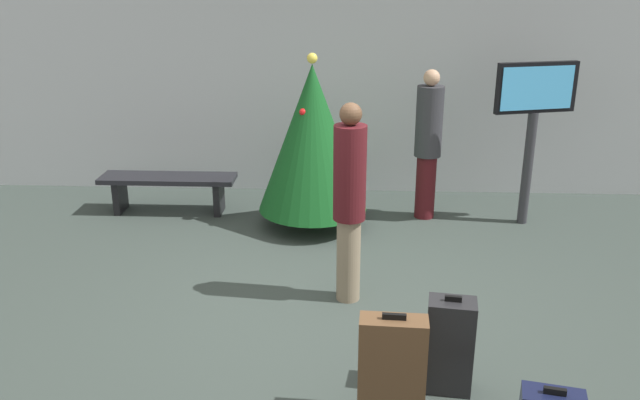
{
  "coord_description": "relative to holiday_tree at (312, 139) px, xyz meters",
  "views": [
    {
      "loc": [
        0.22,
        -5.16,
        2.96
      ],
      "look_at": [
        -0.05,
        0.58,
        0.9
      ],
      "focal_mm": 36.64,
      "sensor_mm": 36.0,
      "label": 1
    }
  ],
  "objects": [
    {
      "name": "traveller_1",
      "position": [
        1.38,
        0.37,
        -0.11
      ],
      "size": [
        0.43,
        0.43,
        1.84
      ],
      "color": "#4C1419",
      "rests_on": "ground_plane"
    },
    {
      "name": "holiday_tree",
      "position": [
        0.0,
        0.0,
        0.0
      ],
      "size": [
        1.29,
        1.29,
        2.06
      ],
      "color": "#4C3319",
      "rests_on": "ground_plane"
    },
    {
      "name": "suitcase_0",
      "position": [
        1.18,
        -3.19,
        -0.72
      ],
      "size": [
        0.37,
        0.27,
        0.77
      ],
      "color": "#232326",
      "rests_on": "ground_plane"
    },
    {
      "name": "traveller_0",
      "position": [
        0.44,
        -1.82,
        -0.08
      ],
      "size": [
        0.35,
        0.35,
        1.87
      ],
      "color": "gray",
      "rests_on": "ground_plane"
    },
    {
      "name": "back_wall",
      "position": [
        0.21,
        1.46,
        0.47
      ],
      "size": [
        16.0,
        0.2,
        3.1
      ],
      "primitive_type": "cube",
      "color": "#B7BCC1",
      "rests_on": "ground_plane"
    },
    {
      "name": "flight_info_kiosk",
      "position": [
        2.56,
        0.22,
        0.3
      ],
      "size": [
        0.97,
        0.34,
        1.95
      ],
      "color": "#333338",
      "rests_on": "ground_plane"
    },
    {
      "name": "ground_plane",
      "position": [
        0.21,
        -2.17,
        -1.08
      ],
      "size": [
        16.0,
        16.0,
        0.0
      ],
      "primitive_type": "plane",
      "color": "#38423D"
    },
    {
      "name": "suitcase_3",
      "position": [
        0.74,
        -3.53,
        -0.7
      ],
      "size": [
        0.47,
        0.22,
        0.81
      ],
      "color": "brown",
      "rests_on": "ground_plane"
    },
    {
      "name": "waiting_bench",
      "position": [
        -1.85,
        0.39,
        -0.72
      ],
      "size": [
        1.7,
        0.44,
        0.48
      ],
      "color": "black",
      "rests_on": "ground_plane"
    }
  ]
}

